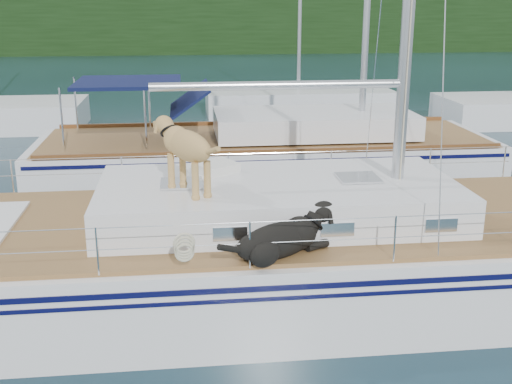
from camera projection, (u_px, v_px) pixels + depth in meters
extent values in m
plane|color=black|center=(225.00, 297.00, 9.79)|extent=(120.00, 120.00, 0.00)
cube|color=black|center=(186.00, 16.00, 51.70)|extent=(90.00, 3.00, 6.00)
cube|color=#595147|center=(187.00, 45.00, 53.54)|extent=(92.00, 1.00, 1.20)
cube|color=white|center=(225.00, 267.00, 9.65)|extent=(12.00, 3.80, 1.40)
cube|color=olive|center=(224.00, 221.00, 9.44)|extent=(11.52, 3.50, 0.06)
cube|color=white|center=(278.00, 199.00, 9.44)|extent=(5.20, 2.50, 0.55)
cylinder|color=silver|center=(279.00, 85.00, 8.95)|extent=(3.60, 0.12, 0.12)
cylinder|color=silver|center=(233.00, 223.00, 7.60)|extent=(10.56, 0.01, 0.01)
cylinder|color=silver|center=(217.00, 154.00, 10.93)|extent=(10.56, 0.01, 0.01)
cube|color=blue|center=(172.00, 191.00, 10.71)|extent=(0.64, 0.48, 0.05)
cube|color=silver|center=(216.00, 168.00, 9.83)|extent=(0.76, 0.73, 0.15)
torus|color=beige|center=(184.00, 243.00, 7.52)|extent=(0.34, 0.13, 0.33)
cube|color=white|center=(265.00, 164.00, 15.82)|extent=(11.00, 3.50, 1.30)
cube|color=olive|center=(265.00, 138.00, 15.63)|extent=(10.56, 3.29, 0.06)
cube|color=white|center=(314.00, 123.00, 15.66)|extent=(4.80, 2.30, 0.55)
cube|color=#101643|center=(129.00, 82.00, 14.88)|extent=(2.40, 2.30, 0.08)
cube|color=white|center=(298.00, 103.00, 25.33)|extent=(7.20, 3.00, 1.10)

